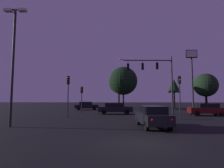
# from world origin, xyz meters

# --- Properties ---
(ground_plane) EXTENTS (168.00, 168.00, 0.00)m
(ground_plane) POSITION_xyz_m (0.00, 24.50, 0.00)
(ground_plane) COLOR black
(ground_plane) RESTS_ON ground
(traffic_signal_mast_arm) EXTENTS (7.23, 0.59, 7.78)m
(traffic_signal_mast_arm) POSITION_xyz_m (4.09, 15.64, 5.50)
(traffic_signal_mast_arm) COLOR #232326
(traffic_signal_mast_arm) RESTS_ON ground
(traffic_light_corner_left) EXTENTS (0.37, 0.39, 4.54)m
(traffic_light_corner_left) POSITION_xyz_m (-6.47, 11.08, 3.21)
(traffic_light_corner_left) COLOR #232326
(traffic_light_corner_left) RESTS_ON ground
(traffic_light_corner_right) EXTENTS (0.35, 0.38, 4.72)m
(traffic_light_corner_right) POSITION_xyz_m (6.27, 12.82, 3.32)
(traffic_light_corner_right) COLOR #232326
(traffic_light_corner_right) RESTS_ON ground
(traffic_light_median) EXTENTS (0.36, 0.38, 3.78)m
(traffic_light_median) POSITION_xyz_m (-6.14, 16.99, 2.70)
(traffic_light_median) COLOR #232326
(traffic_light_median) RESTS_ON ground
(car_nearside_lane) EXTENTS (2.04, 4.35, 1.52)m
(car_nearside_lane) POSITION_xyz_m (1.41, 4.61, 0.79)
(car_nearside_lane) COLOR black
(car_nearside_lane) RESTS_ON ground
(car_crossing_left) EXTENTS (4.26, 2.08, 1.52)m
(car_crossing_left) POSITION_xyz_m (9.80, 13.85, 0.79)
(car_crossing_left) COLOR #4C0F0F
(car_crossing_left) RESTS_ON ground
(car_crossing_right) EXTENTS (4.62, 1.79, 1.52)m
(car_crossing_right) POSITION_xyz_m (-1.35, 15.86, 0.80)
(car_crossing_right) COLOR black
(car_crossing_right) RESTS_ON ground
(car_far_lane) EXTENTS (4.66, 2.66, 1.52)m
(car_far_lane) POSITION_xyz_m (-6.91, 25.46, 0.80)
(car_far_lane) COLOR black
(car_far_lane) RESTS_ON ground
(parking_lot_lamp_post) EXTENTS (1.70, 0.36, 8.84)m
(parking_lot_lamp_post) POSITION_xyz_m (-8.81, 4.48, 5.52)
(parking_lot_lamp_post) COLOR #232326
(parking_lot_lamp_post) RESTS_ON ground
(store_sign_illuminated) EXTENTS (1.40, 0.27, 8.18)m
(store_sign_illuminated) POSITION_xyz_m (8.27, 13.99, 5.90)
(store_sign_illuminated) COLOR #232326
(store_sign_illuminated) RESTS_ON ground
(tree_behind_sign) EXTENTS (4.55, 4.55, 7.03)m
(tree_behind_sign) POSITION_xyz_m (16.25, 26.97, 4.74)
(tree_behind_sign) COLOR black
(tree_behind_sign) RESTS_ON ground
(tree_left_far) EXTENTS (5.72, 5.72, 8.58)m
(tree_left_far) POSITION_xyz_m (0.18, 27.79, 5.71)
(tree_left_far) COLOR black
(tree_left_far) RESTS_ON ground
(tree_center_horizon) EXTENTS (4.73, 4.73, 8.17)m
(tree_center_horizon) POSITION_xyz_m (-0.65, 33.25, 5.78)
(tree_center_horizon) COLOR black
(tree_center_horizon) RESTS_ON ground
(tree_right_cluster) EXTENTS (3.06, 3.06, 6.81)m
(tree_right_cluster) POSITION_xyz_m (12.46, 34.41, 5.15)
(tree_right_cluster) COLOR black
(tree_right_cluster) RESTS_ON ground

